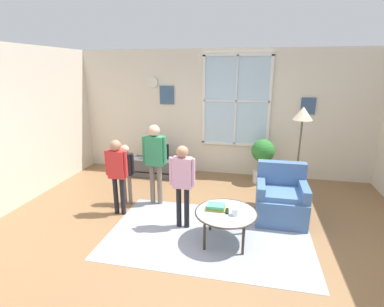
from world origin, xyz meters
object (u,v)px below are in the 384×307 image
Objects in this scene: coffee_table at (226,214)px; person_green_shirt at (155,155)px; person_red_shirt at (117,169)px; armchair at (281,199)px; potted_plant_by_window at (263,157)px; tv_stand at (158,168)px; remote_near_books at (227,211)px; floor_lamp at (302,124)px; person_black_shirt at (126,168)px; person_pink_shirt at (182,177)px; television at (157,151)px; cup at (235,212)px; book_stack at (216,207)px.

coffee_table is 1.69m from person_green_shirt.
coffee_table is 1.88m from person_red_shirt.
person_green_shirt is at bearing 177.10° from armchair.
tv_stand is at bearing -177.30° from potted_plant_by_window.
floor_lamp reaches higher than remote_near_books.
remote_near_books is 2.01m from person_black_shirt.
person_pink_shirt is 2.21m from floor_lamp.
television reaches higher than tv_stand.
remote_near_books is 1.88m from person_red_shirt.
tv_stand is 2.28m from potted_plant_by_window.
person_red_shirt is at bearing -160.61° from floor_lamp.
person_pink_shirt reaches higher than television.
cup is 2.46m from potted_plant_by_window.
remote_near_books is (-0.77, -0.83, 0.14)m from armchair.
tv_stand is 8.07× the size of remote_near_books.
television is 1.44m from person_black_shirt.
floor_lamp reaches higher than person_red_shirt.
person_pink_shirt is at bearing 157.67° from cup.
person_green_shirt is 1.13× the size of person_red_shirt.
cup is at bearing -35.00° from person_green_shirt.
tv_stand is 1.05× the size of person_black_shirt.
book_stack is 0.15× the size of floor_lamp.
person_pink_shirt is at bearing -119.49° from potted_plant_by_window.
tv_stand is 2.86m from remote_near_books.
person_black_shirt is 0.39m from person_red_shirt.
person_black_shirt is at bearing -146.61° from potted_plant_by_window.
tv_stand is 2.99m from cup.
remote_near_books is 0.80m from person_pink_shirt.
floor_lamp reaches higher than book_stack.
tv_stand is 4.26× the size of book_stack.
floor_lamp reaches higher than armchair.
tv_stand is 2.21× the size of television.
television is 1.41m from person_green_shirt.
cup is at bearing -51.42° from television.
person_green_shirt is (0.41, -1.31, 0.31)m from television.
tv_stand is at bearing 107.20° from person_green_shirt.
cup is (-0.66, -0.91, 0.17)m from armchair.
person_red_shirt is 1.36× the size of potted_plant_by_window.
floor_lamp is at bearing 19.39° from person_red_shirt.
potted_plant_by_window is at bearing 39.70° from person_red_shirt.
remote_near_books is 0.08× the size of floor_lamp.
potted_plant_by_window is at bearing 33.39° from person_black_shirt.
person_red_shirt is (-1.78, 0.45, 0.36)m from coffee_table.
floor_lamp reaches higher than potted_plant_by_window.
tv_stand is 0.80× the size of person_green_shirt.
television is 1.82m from person_red_shirt.
television is 2.72m from book_stack.
book_stack reaches higher than coffee_table.
person_black_shirt is at bearing -166.17° from person_green_shirt.
cup is 1.81m from person_green_shirt.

